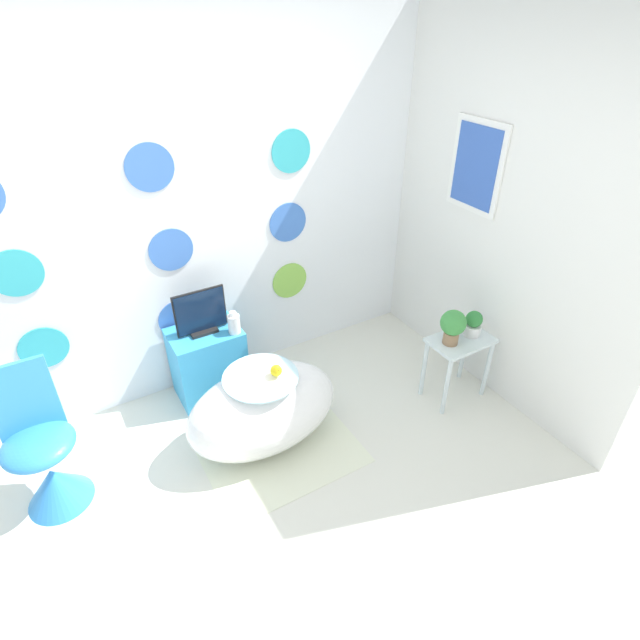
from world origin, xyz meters
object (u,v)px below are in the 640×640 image
Objects in this scene: tv at (201,314)px; vase at (234,323)px; potted_plant_right at (473,324)px; potted_plant_left at (453,325)px; bathtub at (263,410)px; chair at (47,465)px.

tv is 2.17× the size of vase.
potted_plant_right is (1.62, -0.92, -0.10)m from tv.
potted_plant_left is (1.24, -0.80, 0.03)m from vase.
bathtub is 2.79× the size of tv.
potted_plant_left is at bearing -32.87° from vase.
chair reaches higher than tv.
chair is 3.54× the size of potted_plant_left.
tv is at bearing 147.25° from potted_plant_left.
potted_plant_left is (1.30, -0.26, 0.36)m from bathtub.
potted_plant_left is 0.21m from potted_plant_right.
chair is 2.60m from potted_plant_left.
vase is (1.29, 0.32, 0.33)m from chair.
bathtub is 3.92× the size of potted_plant_left.
tv is at bearing 150.52° from potted_plant_right.
vase is 1.65m from potted_plant_right.
vase is at bearing 14.03° from chair.
chair is 4.81× the size of potted_plant_right.
chair is 2.79m from potted_plant_right.
potted_plant_right is at bearing -29.48° from tv.
bathtub is 1.55m from potted_plant_right.
chair reaches higher than potted_plant_left.
tv is at bearing 148.04° from vase.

